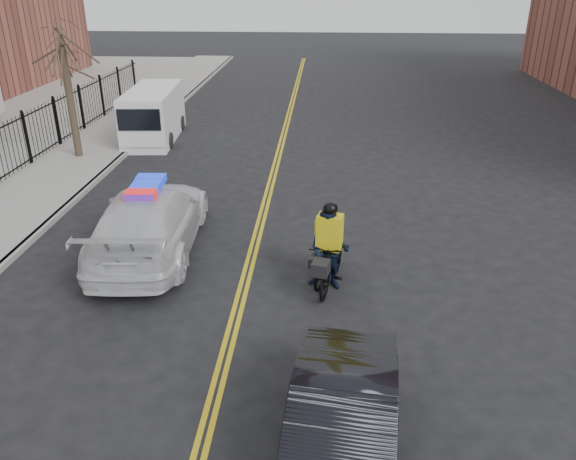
% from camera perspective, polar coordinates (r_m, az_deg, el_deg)
% --- Properties ---
extents(ground, '(120.00, 120.00, 0.00)m').
position_cam_1_polar(ground, '(12.28, -5.06, -7.78)').
color(ground, black).
rests_on(ground, ground).
extents(center_line_left, '(0.10, 60.00, 0.01)m').
position_cam_1_polar(center_line_left, '(19.45, -1.92, 5.01)').
color(center_line_left, gold).
rests_on(center_line_left, ground).
extents(center_line_right, '(0.10, 60.00, 0.01)m').
position_cam_1_polar(center_line_right, '(19.44, -1.45, 5.00)').
color(center_line_right, gold).
rests_on(center_line_right, ground).
extents(sidewalk, '(3.00, 60.00, 0.15)m').
position_cam_1_polar(sidewalk, '(21.43, -22.18, 5.24)').
color(sidewalk, gray).
rests_on(sidewalk, ground).
extents(curb, '(0.20, 60.00, 0.15)m').
position_cam_1_polar(curb, '(20.83, -18.43, 5.28)').
color(curb, gray).
rests_on(curb, ground).
extents(iron_fence, '(0.12, 28.00, 2.00)m').
position_cam_1_polar(iron_fence, '(21.86, -26.15, 7.45)').
color(iron_fence, black).
rests_on(iron_fence, ground).
extents(street_tree, '(3.20, 3.20, 4.80)m').
position_cam_1_polar(street_tree, '(22.46, -21.75, 15.32)').
color(street_tree, '#3C2E23').
rests_on(street_tree, sidewalk).
extents(police_cruiser, '(2.69, 5.90, 1.83)m').
position_cam_1_polar(police_cruiser, '(14.67, -13.86, 0.97)').
color(police_cruiser, silver).
rests_on(police_cruiser, ground).
extents(dark_sedan, '(1.93, 4.45, 1.42)m').
position_cam_1_polar(dark_sedan, '(8.37, 5.36, -19.99)').
color(dark_sedan, black).
rests_on(dark_sedan, ground).
extents(cargo_van, '(2.22, 5.14, 2.10)m').
position_cam_1_polar(cargo_van, '(24.91, -13.57, 11.24)').
color(cargo_van, white).
rests_on(cargo_van, ground).
extents(cyclist_near, '(1.17, 1.92, 1.78)m').
position_cam_1_polar(cyclist_near, '(13.03, 3.84, -2.53)').
color(cyclist_near, black).
rests_on(cyclist_near, ground).
extents(cyclist_far, '(1.08, 2.14, 2.09)m').
position_cam_1_polar(cyclist_far, '(12.60, 4.16, -2.51)').
color(cyclist_far, black).
rests_on(cyclist_far, ground).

